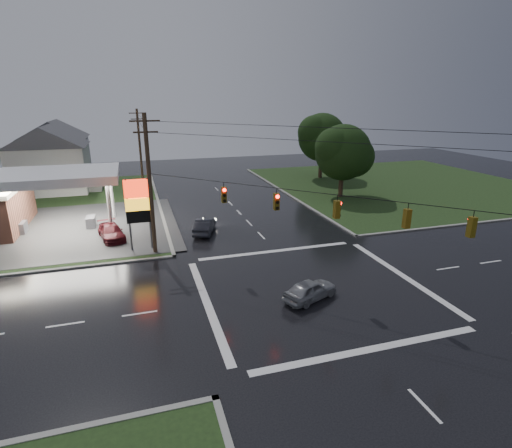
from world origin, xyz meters
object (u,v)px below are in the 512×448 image
object	(u,v)px
utility_pole_n	(140,145)
car_crossing	(310,290)
car_pump	(111,232)
pylon_sign	(138,203)
house_far	(56,148)
utility_pole_nw	(150,184)
car_north	(205,226)
tree_ne_near	(344,153)
house_near	(50,158)
tree_ne_far	(323,137)

from	to	relation	value
utility_pole_n	car_crossing	size ratio (longest dim) A/B	2.79
car_pump	pylon_sign	bearing A→B (deg)	-67.38
house_far	car_crossing	bearing A→B (deg)	-66.73
utility_pole_nw	car_pump	bearing A→B (deg)	127.66
utility_pole_n	car_pump	bearing A→B (deg)	-98.31
utility_pole_n	car_north	bearing A→B (deg)	-79.24
tree_ne_near	car_north	size ratio (longest dim) A/B	2.12
pylon_sign	house_far	world-z (taller)	house_far
house_far	utility_pole_n	bearing A→B (deg)	-38.77
house_near	house_far	world-z (taller)	same
house_near	tree_ne_far	size ratio (longest dim) A/B	1.13
house_far	car_crossing	distance (m)	53.80
utility_pole_nw	car_north	world-z (taller)	utility_pole_nw
tree_ne_far	tree_ne_near	bearing A→B (deg)	-104.07
house_far	tree_ne_near	bearing A→B (deg)	-35.77
house_far	tree_ne_far	bearing A→B (deg)	-19.71
tree_ne_far	car_north	size ratio (longest dim) A/B	2.31
utility_pole_n	house_far	bearing A→B (deg)	141.23
utility_pole_n	car_north	size ratio (longest dim) A/B	2.48
pylon_sign	car_crossing	world-z (taller)	pylon_sign
utility_pole_nw	utility_pole_n	size ratio (longest dim) A/B	1.05
car_crossing	car_north	bearing A→B (deg)	-7.43
house_far	car_north	world-z (taller)	house_far
pylon_sign	car_north	world-z (taller)	pylon_sign
house_far	utility_pole_nw	bearing A→B (deg)	-72.08
pylon_sign	house_far	size ratio (longest dim) A/B	0.54
utility_pole_nw	house_far	distance (m)	40.48
house_far	house_near	bearing A→B (deg)	-85.24
car_north	car_crossing	bearing A→B (deg)	126.27
car_north	car_pump	xyz separation A→B (m)	(-8.21, 0.79, -0.04)
utility_pole_nw	utility_pole_n	distance (m)	28.50
car_north	car_pump	size ratio (longest dim) A/B	0.94
tree_ne_far	car_crossing	bearing A→B (deg)	-116.88
utility_pole_n	car_pump	xyz separation A→B (m)	(-3.50, -23.97, -4.81)
car_north	car_pump	world-z (taller)	car_north
tree_ne_near	tree_ne_far	xyz separation A→B (m)	(3.01, 12.00, 0.62)
utility_pole_n	house_near	world-z (taller)	utility_pole_n
utility_pole_n	tree_ne_near	size ratio (longest dim) A/B	1.17
tree_ne_near	utility_pole_n	bearing A→B (deg)	145.90
tree_ne_far	car_north	world-z (taller)	tree_ne_far
car_crossing	car_pump	world-z (taller)	car_pump
utility_pole_n	house_near	distance (m)	11.67
utility_pole_n	car_north	world-z (taller)	utility_pole_n
house_far	car_north	xyz separation A→B (m)	(17.16, -34.76, -3.71)
pylon_sign	car_north	distance (m)	7.14
tree_ne_far	utility_pole_n	bearing A→B (deg)	171.45
pylon_sign	utility_pole_nw	xyz separation A→B (m)	(1.00, -1.00, 1.71)
house_near	tree_ne_far	xyz separation A→B (m)	(38.10, -2.01, 1.77)
tree_ne_far	car_north	distance (m)	30.70
pylon_sign	house_far	distance (m)	39.21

